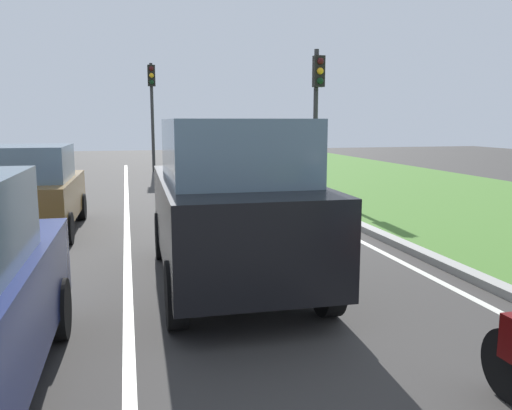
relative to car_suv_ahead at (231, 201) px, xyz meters
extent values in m
plane|color=#383533|center=(-0.72, 4.68, -1.17)|extent=(60.00, 60.00, 0.00)
cube|color=silver|center=(-1.42, 4.68, -1.16)|extent=(0.12, 32.00, 0.01)
cube|color=silver|center=(2.88, 4.68, -1.16)|extent=(0.12, 32.00, 0.01)
cube|color=#47752D|center=(7.78, 4.68, -1.14)|extent=(9.00, 48.00, 0.06)
cube|color=#9E9B93|center=(3.38, 4.68, -1.11)|extent=(0.24, 48.00, 0.12)
cube|color=black|center=(0.00, 0.04, -0.24)|extent=(1.98, 4.53, 1.10)
cube|color=slate|center=(0.00, -0.11, 0.71)|extent=(1.75, 2.73, 0.80)
cylinder|color=black|center=(-0.85, 1.59, -0.79)|extent=(0.23, 0.76, 0.76)
cylinder|color=black|center=(0.90, 1.55, -0.79)|extent=(0.23, 0.76, 0.76)
cylinder|color=black|center=(-0.90, -1.47, -0.79)|extent=(0.23, 0.76, 0.76)
cylinder|color=black|center=(0.85, -1.51, -0.79)|extent=(0.23, 0.76, 0.76)
cylinder|color=black|center=(-2.13, -1.46, -0.85)|extent=(0.23, 0.64, 0.64)
cube|color=brown|center=(-3.22, 4.26, -0.47)|extent=(1.72, 3.73, 0.80)
cube|color=slate|center=(-3.23, 4.01, 0.27)|extent=(1.52, 1.93, 0.68)
cylinder|color=black|center=(-3.95, 5.53, -0.87)|extent=(0.23, 0.60, 0.60)
cylinder|color=black|center=(-2.44, 5.50, -0.87)|extent=(0.23, 0.60, 0.60)
cylinder|color=black|center=(-2.49, 2.98, -0.87)|extent=(0.23, 0.60, 0.60)
cylinder|color=black|center=(1.59, -3.65, -0.87)|extent=(0.11, 0.60, 0.60)
cylinder|color=#2D2D2D|center=(4.23, 8.15, 1.01)|extent=(0.14, 0.14, 4.36)
cube|color=black|center=(4.23, 7.95, 2.53)|extent=(0.32, 0.24, 0.90)
sphere|color=#3F0F0F|center=(4.23, 7.82, 2.81)|extent=(0.20, 0.20, 0.20)
sphere|color=#F2AD19|center=(4.23, 7.82, 2.53)|extent=(0.20, 0.20, 0.20)
sphere|color=black|center=(4.23, 7.82, 2.25)|extent=(0.20, 0.20, 0.20)
cylinder|color=#2D2D2D|center=(-0.19, 16.89, 1.21)|extent=(0.14, 0.14, 4.74)
cube|color=black|center=(-0.19, 16.69, 3.03)|extent=(0.32, 0.24, 0.90)
sphere|color=#3F0F0F|center=(-0.19, 16.56, 3.31)|extent=(0.20, 0.20, 0.20)
sphere|color=#F2AD19|center=(-0.19, 16.56, 3.03)|extent=(0.20, 0.20, 0.20)
sphere|color=black|center=(-0.19, 16.56, 2.75)|extent=(0.20, 0.20, 0.20)
camera|label=1|loc=(-1.37, -7.01, 1.09)|focal=36.79mm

